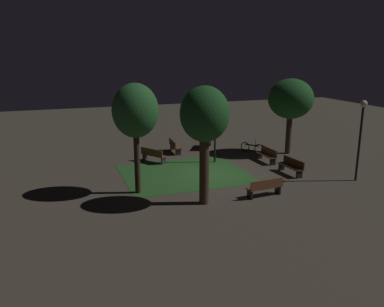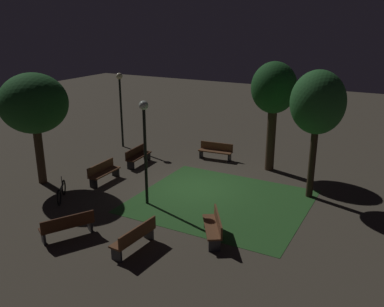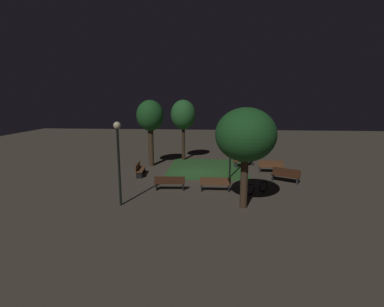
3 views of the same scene
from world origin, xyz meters
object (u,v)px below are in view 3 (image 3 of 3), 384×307
object	(u,v)px
tree_right_canopy	(246,136)
lamp_post_plaza_east	(231,136)
bench_by_lamp	(271,166)
bench_lawn_edge	(243,160)
bench_back_row	(140,169)
lamp_post_path_center	(118,149)
bench_corner	(286,175)
tree_tall_center	(183,115)
bench_front_right	(170,183)
bench_near_trees	(215,184)
tree_back_right	(150,117)
bicycle	(257,188)

from	to	relation	value
tree_right_canopy	lamp_post_plaza_east	xyz separation A→B (m)	(-0.40, 5.49, -0.74)
bench_by_lamp	tree_right_canopy	size ratio (longest dim) A/B	0.37
bench_lawn_edge	bench_back_row	size ratio (longest dim) A/B	0.97
lamp_post_path_center	bench_corner	bearing A→B (deg)	27.38
bench_by_lamp	bench_lawn_edge	bearing A→B (deg)	133.77
bench_back_row	tree_right_canopy	size ratio (longest dim) A/B	0.37
lamp_post_path_center	tree_tall_center	bearing A→B (deg)	79.86
bench_by_lamp	lamp_post_plaza_east	world-z (taller)	lamp_post_plaza_east
bench_back_row	tree_tall_center	distance (m)	7.04
tree_tall_center	bench_front_right	bearing A→B (deg)	-89.23
bench_near_trees	lamp_post_path_center	bearing A→B (deg)	-151.77
tree_right_canopy	lamp_post_plaza_east	distance (m)	5.55
bench_near_trees	lamp_post_plaza_east	bearing A→B (deg)	71.88
bench_front_right	tree_right_canopy	xyz separation A→B (m)	(4.10, -2.39, 3.16)
bench_by_lamp	tree_back_right	bearing A→B (deg)	171.21
tree_right_canopy	lamp_post_path_center	xyz separation A→B (m)	(-6.24, -0.20, -0.71)
bench_by_lamp	bench_lawn_edge	xyz separation A→B (m)	(-1.86, 1.94, 0.00)
bench_lawn_edge	bench_corner	size ratio (longest dim) A/B	0.99
tree_back_right	tree_tall_center	xyz separation A→B (m)	(2.36, 2.53, 0.02)
bench_back_row	tree_back_right	world-z (taller)	tree_back_right
bench_corner	lamp_post_plaza_east	xyz separation A→B (m)	(-3.59, 0.80, 2.42)
bench_by_lamp	tree_tall_center	xyz separation A→B (m)	(-6.95, 3.96, 3.49)
bench_corner	bicycle	size ratio (longest dim) A/B	1.26
bench_front_right	tree_right_canopy	distance (m)	5.70
bench_front_right	bench_back_row	size ratio (longest dim) A/B	1.00
bench_lawn_edge	lamp_post_path_center	size ratio (longest dim) A/B	0.42
bench_lawn_edge	bicycle	xyz separation A→B (m)	(0.12, -6.92, -0.14)
bicycle	bench_by_lamp	bearing A→B (deg)	70.71
bench_near_trees	bench_lawn_edge	bearing A→B (deg)	71.22
tree_back_right	bicycle	world-z (taller)	tree_back_right
bench_lawn_edge	lamp_post_plaza_east	xyz separation A→B (m)	(-1.27, -3.60, 2.42)
bench_lawn_edge	lamp_post_plaza_east	distance (m)	4.52
bench_back_row	bicycle	distance (m)	8.46
bench_by_lamp	tree_back_right	distance (m)	10.04
lamp_post_plaza_east	lamp_post_path_center	bearing A→B (deg)	-135.78
bench_corner	tree_tall_center	xyz separation A→B (m)	(-7.41, 6.43, 3.49)
lamp_post_path_center	bicycle	bearing A→B (deg)	18.21
tree_tall_center	lamp_post_path_center	bearing A→B (deg)	-100.14
bench_corner	tree_tall_center	bearing A→B (deg)	139.04
bench_lawn_edge	bicycle	world-z (taller)	bicycle
lamp_post_path_center	bench_lawn_edge	bearing A→B (deg)	52.57
bench_near_trees	bench_by_lamp	bearing A→B (deg)	49.01
bench_by_lamp	lamp_post_path_center	xyz separation A→B (m)	(-8.97, -7.36, 2.45)
bench_front_right	bench_by_lamp	bearing A→B (deg)	34.87
bicycle	bench_corner	bearing A→B (deg)	48.66
tree_back_right	lamp_post_path_center	size ratio (longest dim) A/B	1.24
bench_lawn_edge	tree_back_right	xyz separation A→B (m)	(-7.45, -0.50, 3.47)
bench_front_right	bench_back_row	world-z (taller)	same
bench_lawn_edge	bench_corner	bearing A→B (deg)	-62.21
bench_near_trees	bench_by_lamp	world-z (taller)	same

